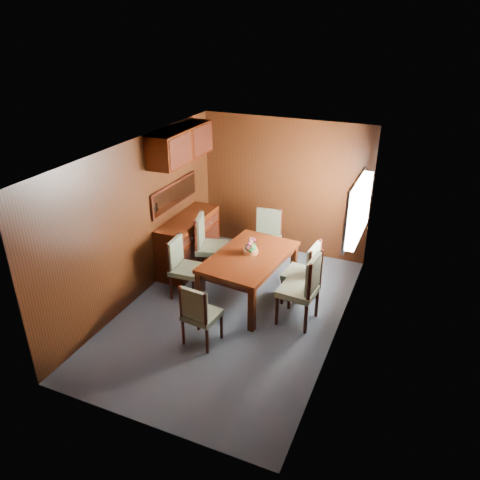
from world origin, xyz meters
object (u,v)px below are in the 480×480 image
at_px(chair_left_near, 182,264).
at_px(chair_head, 199,312).
at_px(dining_table, 249,261).
at_px(chair_right_near, 304,285).
at_px(flower_centerpiece, 251,246).
at_px(sideboard, 189,242).

xyz_separation_m(chair_left_near, chair_head, (0.80, -0.99, -0.03)).
height_order(dining_table, chair_left_near, chair_left_near).
height_order(chair_right_near, flower_centerpiece, chair_right_near).
distance_m(chair_left_near, flower_centerpiece, 1.08).
relative_size(sideboard, chair_left_near, 1.47).
xyz_separation_m(dining_table, chair_left_near, (-0.97, -0.31, -0.10)).
bearing_deg(flower_centerpiece, dining_table, -80.73).
height_order(sideboard, chair_left_near, chair_left_near).
bearing_deg(sideboard, chair_right_near, -19.89).
xyz_separation_m(chair_left_near, chair_right_near, (1.90, 0.01, 0.07)).
distance_m(chair_head, flower_centerpiece, 1.42).
relative_size(chair_left_near, chair_right_near, 0.88).
distance_m(sideboard, dining_table, 1.43).
relative_size(chair_head, flower_centerpiece, 3.72).
bearing_deg(chair_left_near, chair_right_near, 86.47).
distance_m(chair_right_near, flower_centerpiece, 1.04).
bearing_deg(chair_right_near, chair_left_near, 95.09).
height_order(sideboard, flower_centerpiece, flower_centerpiece).
distance_m(dining_table, chair_left_near, 1.02).
height_order(chair_left_near, chair_head, chair_left_near).
relative_size(chair_left_near, flower_centerpiece, 3.93).
height_order(dining_table, chair_right_near, chair_right_near).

